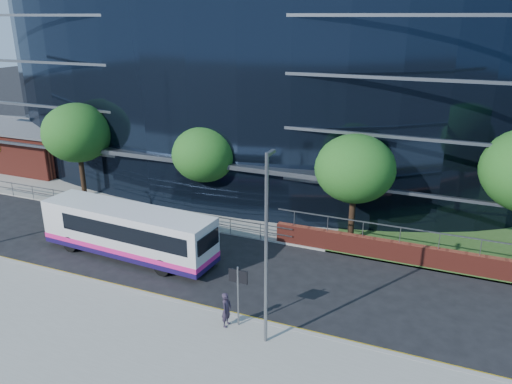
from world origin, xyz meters
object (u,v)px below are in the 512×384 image
at_px(street_sign, 238,284).
at_px(city_bus, 129,231).
at_px(tree_far_a, 77,133).
at_px(tree_far_b, 205,154).
at_px(pedestrian, 226,310).
at_px(tree_far_c, 355,169).
at_px(streetlight_east, 266,246).
at_px(brick_pavilion, 36,146).

distance_m(street_sign, city_bus, 9.30).
height_order(tree_far_a, tree_far_b, tree_far_a).
xyz_separation_m(tree_far_a, pedestrian, (17.06, -10.84, -3.92)).
bearing_deg(city_bus, tree_far_c, 34.83).
relative_size(tree_far_b, pedestrian, 3.84).
xyz_separation_m(tree_far_c, streetlight_east, (-1.00, -11.17, -0.10)).
bearing_deg(brick_pavilion, pedestrian, -30.49).
bearing_deg(pedestrian, street_sign, -59.53).
xyz_separation_m(tree_far_a, tree_far_c, (20.00, 0.00, -0.33)).
bearing_deg(tree_far_c, city_bus, -148.42).
height_order(city_bus, pedestrian, city_bus).
distance_m(tree_far_a, streetlight_east, 22.05).
bearing_deg(tree_far_b, city_bus, -97.34).
relative_size(streetlight_east, city_bus, 0.76).
height_order(tree_far_c, streetlight_east, streetlight_east).
bearing_deg(tree_far_b, tree_far_c, -2.86).
bearing_deg(streetlight_east, tree_far_a, 149.54).
height_order(street_sign, tree_far_b, tree_far_b).
relative_size(tree_far_c, pedestrian, 4.14).
bearing_deg(city_bus, streetlight_east, -20.91).
height_order(street_sign, pedestrian, street_sign).
xyz_separation_m(brick_pavilion, city_bus, (18.07, -11.22, -0.44)).
distance_m(streetlight_east, city_bus, 11.27).
height_order(tree_far_b, streetlight_east, streetlight_east).
xyz_separation_m(tree_far_c, pedestrian, (-2.94, -10.84, -3.60)).
relative_size(tree_far_c, streetlight_east, 0.81).
bearing_deg(brick_pavilion, city_bus, -31.83).
distance_m(tree_far_c, city_bus, 13.19).
xyz_separation_m(brick_pavilion, pedestrian, (26.06, -15.34, -1.00)).
relative_size(street_sign, pedestrian, 1.78).
relative_size(tree_far_a, tree_far_c, 1.07).
distance_m(tree_far_b, city_bus, 7.77).
height_order(tree_far_a, tree_far_c, tree_far_a).
height_order(tree_far_c, city_bus, tree_far_c).
distance_m(street_sign, tree_far_a, 20.63).
bearing_deg(city_bus, tree_far_b, 85.91).
distance_m(tree_far_b, pedestrian, 13.76).
bearing_deg(tree_far_b, pedestrian, -58.11).
relative_size(tree_far_b, streetlight_east, 0.76).
bearing_deg(tree_far_b, street_sign, -55.92).
height_order(tree_far_a, streetlight_east, streetlight_east).
relative_size(brick_pavilion, pedestrian, 5.46).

